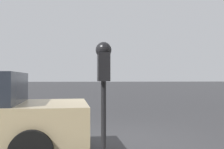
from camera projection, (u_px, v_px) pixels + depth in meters
ground_plane at (122, 141)px, 5.74m from camera, size 220.00×220.00×0.00m
parking_meter at (104, 75)px, 3.10m from camera, size 0.21×0.19×1.67m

